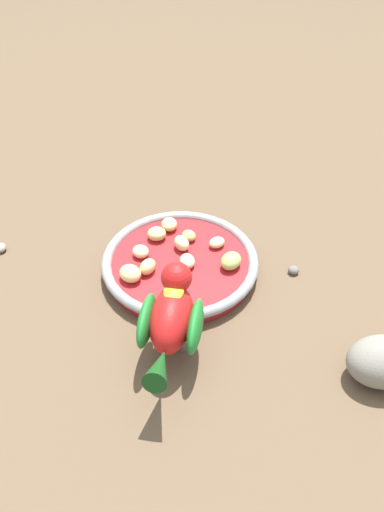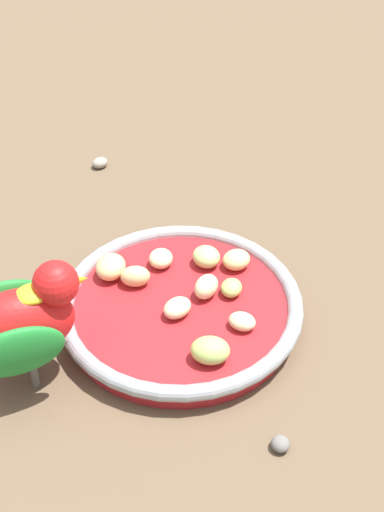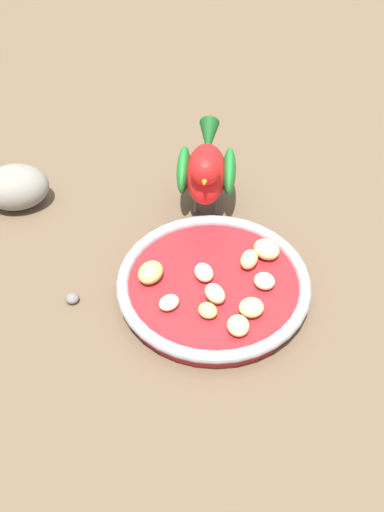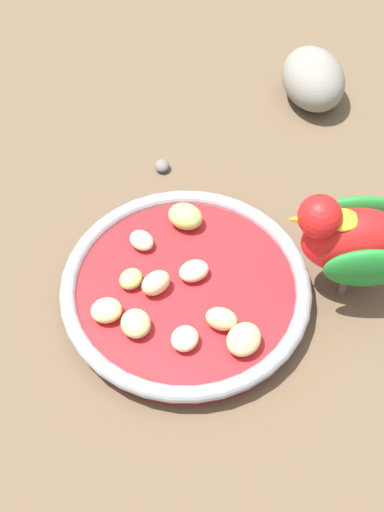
# 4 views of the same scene
# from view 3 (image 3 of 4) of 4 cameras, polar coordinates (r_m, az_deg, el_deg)

# --- Properties ---
(ground_plane) EXTENTS (4.00, 4.00, 0.00)m
(ground_plane) POSITION_cam_3_polar(r_m,az_deg,el_deg) (0.82, 3.44, -3.64)
(ground_plane) COLOR brown
(feeding_bowl) EXTENTS (0.24, 0.24, 0.03)m
(feeding_bowl) POSITION_cam_3_polar(r_m,az_deg,el_deg) (0.81, 1.89, -2.62)
(feeding_bowl) COLOR #AD1E23
(feeding_bowl) RESTS_ON ground_plane
(apple_piece_0) EXTENTS (0.03, 0.02, 0.02)m
(apple_piece_0) POSITION_cam_3_polar(r_m,az_deg,el_deg) (0.77, 1.14, -4.68)
(apple_piece_0) COLOR #B2CC66
(apple_piece_0) RESTS_ON feeding_bowl
(apple_piece_1) EXTENTS (0.04, 0.03, 0.02)m
(apple_piece_1) POSITION_cam_3_polar(r_m,az_deg,el_deg) (0.84, 6.55, 0.59)
(apple_piece_1) COLOR #E5C67F
(apple_piece_1) RESTS_ON feeding_bowl
(apple_piece_2) EXTENTS (0.04, 0.04, 0.02)m
(apple_piece_2) POSITION_cam_3_polar(r_m,az_deg,el_deg) (0.81, 1.04, -1.45)
(apple_piece_2) COLOR beige
(apple_piece_2) RESTS_ON feeding_bowl
(apple_piece_3) EXTENTS (0.03, 0.03, 0.02)m
(apple_piece_3) POSITION_cam_3_polar(r_m,az_deg,el_deg) (0.80, 6.37, -2.19)
(apple_piece_3) COLOR beige
(apple_piece_3) RESTS_ON feeding_bowl
(apple_piece_4) EXTENTS (0.03, 0.04, 0.02)m
(apple_piece_4) POSITION_cam_3_polar(r_m,az_deg,el_deg) (0.80, -3.66, -1.45)
(apple_piece_4) COLOR #B2CC66
(apple_piece_4) RESTS_ON feeding_bowl
(apple_piece_5) EXTENTS (0.03, 0.03, 0.02)m
(apple_piece_5) POSITION_cam_3_polar(r_m,az_deg,el_deg) (0.77, -2.03, -4.11)
(apple_piece_5) COLOR beige
(apple_piece_5) RESTS_ON feeding_bowl
(apple_piece_6) EXTENTS (0.04, 0.03, 0.02)m
(apple_piece_6) POSITION_cam_3_polar(r_m,az_deg,el_deg) (0.78, 2.02, -3.31)
(apple_piece_6) COLOR beige
(apple_piece_6) RESTS_ON feeding_bowl
(apple_piece_7) EXTENTS (0.03, 0.03, 0.02)m
(apple_piece_7) POSITION_cam_3_polar(r_m,az_deg,el_deg) (0.82, 5.10, -0.33)
(apple_piece_7) COLOR #E5C67F
(apple_piece_7) RESTS_ON feeding_bowl
(apple_piece_8) EXTENTS (0.04, 0.04, 0.02)m
(apple_piece_8) POSITION_cam_3_polar(r_m,az_deg,el_deg) (0.77, 5.23, -4.52)
(apple_piece_8) COLOR #C6D17A
(apple_piece_8) RESTS_ON feeding_bowl
(apple_piece_9) EXTENTS (0.04, 0.04, 0.02)m
(apple_piece_9) POSITION_cam_3_polar(r_m,az_deg,el_deg) (0.75, 4.07, -6.11)
(apple_piece_9) COLOR #E5C67F
(apple_piece_9) RESTS_ON feeding_bowl
(parrot) EXTENTS (0.12, 0.16, 0.12)m
(parrot) POSITION_cam_3_polar(r_m,az_deg,el_deg) (0.89, 1.26, 7.57)
(parrot) COLOR #59544C
(parrot) RESTS_ON ground_plane
(rock_large) EXTENTS (0.12, 0.12, 0.06)m
(rock_large) POSITION_cam_3_polar(r_m,az_deg,el_deg) (0.96, -15.23, 5.86)
(rock_large) COLOR gray
(rock_large) RESTS_ON ground_plane
(pebble_0) EXTENTS (0.02, 0.02, 0.01)m
(pebble_0) POSITION_cam_3_polar(r_m,az_deg,el_deg) (0.82, -10.46, -3.68)
(pebble_0) COLOR slate
(pebble_0) RESTS_ON ground_plane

